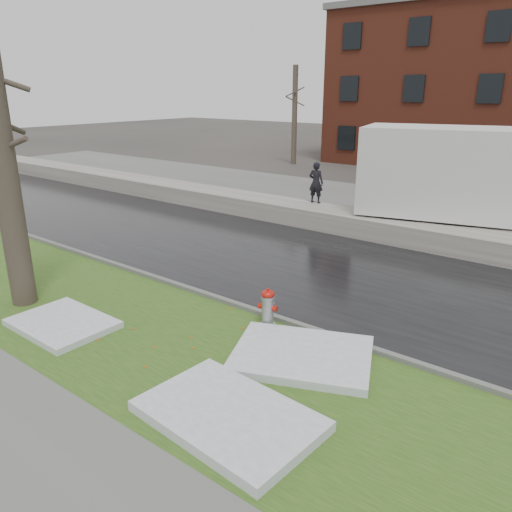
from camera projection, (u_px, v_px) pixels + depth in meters
The scene contains 15 objects.
ground at pixel (193, 317), 11.50m from camera, with size 120.00×120.00×0.00m, color #47423D.
verge at pixel (151, 336), 10.56m from camera, with size 60.00×4.50×0.04m, color #294C19.
road at pixel (300, 265), 14.86m from camera, with size 60.00×7.00×0.03m, color black.
parking_lot at pixel (410, 212), 21.21m from camera, with size 60.00×9.00×0.03m, color slate.
curb at pixel (222, 300), 12.22m from camera, with size 60.00×0.15×0.14m, color slate.
snowbank at pixel (365, 224), 17.88m from camera, with size 60.00×1.60×0.75m, color #ACA69D.
bg_tree_left at pixel (295, 114), 33.87m from camera, with size 1.40×1.62×6.50m.
bg_tree_center at pixel (402, 115), 33.36m from camera, with size 1.40×1.62×6.50m.
fire_hydrant at pixel (268, 306), 10.79m from camera, with size 0.45×0.41×0.90m.
tree at pixel (2, 153), 11.07m from camera, with size 1.42×1.64×7.15m.
box_truck at pixel (488, 183), 16.70m from camera, with size 11.44×4.92×3.79m.
worker at pixel (316, 182), 19.31m from camera, with size 0.58×0.38×1.59m, color black.
snow_patch_near at pixel (302, 355), 9.61m from camera, with size 2.60×2.00×0.16m, color white.
snow_patch_far at pixel (63, 323), 10.93m from camera, with size 2.20×1.60×0.14m, color white.
snow_patch_side at pixel (229, 416), 7.81m from camera, with size 2.80×1.80×0.18m, color white.
Camera 1 is at (7.58, -7.34, 5.00)m, focal length 35.00 mm.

